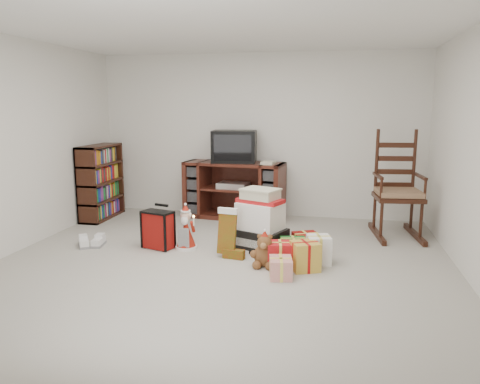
# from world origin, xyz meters

# --- Properties ---
(room) EXTENTS (5.01, 5.01, 2.51)m
(room) POSITION_xyz_m (0.00, 0.00, 1.25)
(room) COLOR #AFACA0
(room) RESTS_ON ground
(tv_stand) EXTENTS (1.56, 0.72, 0.86)m
(tv_stand) POSITION_xyz_m (-0.33, 2.20, 0.43)
(tv_stand) COLOR #4F1E16
(tv_stand) RESTS_ON floor
(bookshelf) EXTENTS (0.31, 0.92, 1.12)m
(bookshelf) POSITION_xyz_m (-2.32, 1.78, 0.54)
(bookshelf) COLOR #33180E
(bookshelf) RESTS_ON floor
(rocking_chair) EXTENTS (0.69, 1.02, 1.46)m
(rocking_chair) POSITION_xyz_m (2.00, 1.68, 0.50)
(rocking_chair) COLOR #33180E
(rocking_chair) RESTS_ON floor
(gift_pile) EXTENTS (0.70, 0.61, 0.73)m
(gift_pile) POSITION_xyz_m (0.33, 0.65, 0.32)
(gift_pile) COLOR black
(gift_pile) RESTS_ON floor
(red_suitcase) EXTENTS (0.39, 0.28, 0.54)m
(red_suitcase) POSITION_xyz_m (-0.89, 0.47, 0.23)
(red_suitcase) COLOR maroon
(red_suitcase) RESTS_ON floor
(stocking) EXTENTS (0.28, 0.15, 0.58)m
(stocking) POSITION_xyz_m (-0.00, 0.34, 0.29)
(stocking) COLOR #0D7715
(stocking) RESTS_ON floor
(teddy_bear) EXTENTS (0.24, 0.21, 0.36)m
(teddy_bear) POSITION_xyz_m (0.47, 0.09, 0.16)
(teddy_bear) COLOR brown
(teddy_bear) RESTS_ON floor
(santa_figurine) EXTENTS (0.29, 0.28, 0.60)m
(santa_figurine) POSITION_xyz_m (0.21, 0.61, 0.23)
(santa_figurine) COLOR #9C1E10
(santa_figurine) RESTS_ON floor
(mrs_claus_figurine) EXTENTS (0.27, 0.25, 0.55)m
(mrs_claus_figurine) POSITION_xyz_m (-0.56, 0.53, 0.21)
(mrs_claus_figurine) COLOR #9C1E10
(mrs_claus_figurine) RESTS_ON floor
(sneaker_pair) EXTENTS (0.38, 0.29, 0.10)m
(sneaker_pair) POSITION_xyz_m (-1.74, 0.39, 0.05)
(sneaker_pair) COLOR white
(sneaker_pair) RESTS_ON floor
(gift_cluster) EXTENTS (0.74, 1.03, 0.25)m
(gift_cluster) POSITION_xyz_m (0.81, 0.24, 0.13)
(gift_cluster) COLOR red
(gift_cluster) RESTS_ON floor
(crt_television) EXTENTS (0.69, 0.54, 0.48)m
(crt_television) POSITION_xyz_m (-0.33, 2.20, 1.10)
(crt_television) COLOR black
(crt_television) RESTS_ON tv_stand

